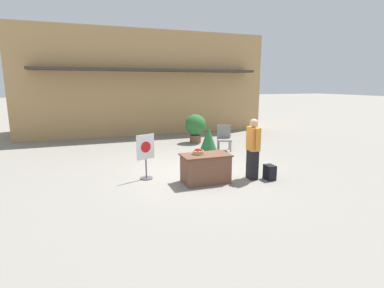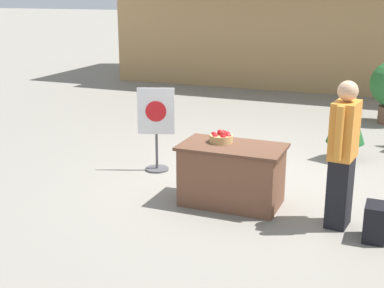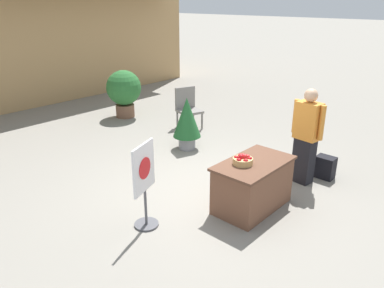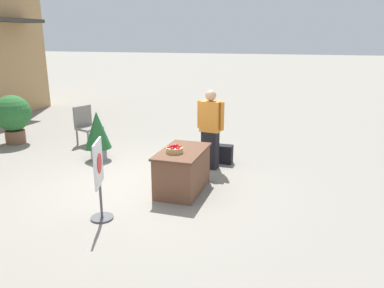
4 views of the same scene
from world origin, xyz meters
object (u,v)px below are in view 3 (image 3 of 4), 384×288
(potted_plant_far_right, at_px, (124,90))
(person_visitor, at_px, (306,136))
(backpack, at_px, (325,167))
(apple_basket, at_px, (243,160))
(patio_chair, at_px, (188,106))
(display_table, at_px, (253,185))
(poster_board, at_px, (144,183))
(potted_plant_near_left, at_px, (187,120))

(potted_plant_far_right, bearing_deg, person_visitor, -93.69)
(person_visitor, relative_size, backpack, 4.12)
(apple_basket, xyz_separation_m, patio_chair, (2.45, 3.42, -0.30))
(display_table, height_order, poster_board, poster_board)
(backpack, distance_m, potted_plant_far_right, 5.85)
(person_visitor, bearing_deg, poster_board, -12.65)
(person_visitor, bearing_deg, potted_plant_near_left, -77.81)
(display_table, bearing_deg, potted_plant_near_left, 65.30)
(apple_basket, xyz_separation_m, potted_plant_near_left, (1.32, 2.39, -0.19))
(backpack, distance_m, patio_chair, 3.96)
(apple_basket, xyz_separation_m, potted_plant_far_right, (1.91, 5.32, -0.08))
(potted_plant_far_right, bearing_deg, backpack, -89.31)
(poster_board, height_order, potted_plant_near_left, poster_board)
(backpack, xyz_separation_m, poster_board, (-3.29, 1.26, 0.48))
(display_table, relative_size, potted_plant_far_right, 1.01)
(backpack, height_order, potted_plant_far_right, potted_plant_far_right)
(apple_basket, bearing_deg, backpack, -14.11)
(patio_chair, bearing_deg, apple_basket, -16.10)
(display_table, distance_m, apple_basket, 0.50)
(backpack, bearing_deg, potted_plant_near_left, 103.03)
(person_visitor, distance_m, poster_board, 3.04)
(person_visitor, distance_m, potted_plant_near_left, 2.66)
(poster_board, bearing_deg, apple_basket, 39.53)
(poster_board, xyz_separation_m, potted_plant_near_left, (2.62, 1.62, -0.03))
(display_table, distance_m, poster_board, 1.74)
(patio_chair, relative_size, potted_plant_near_left, 0.88)
(apple_basket, relative_size, potted_plant_near_left, 0.26)
(backpack, bearing_deg, potted_plant_far_right, 90.69)
(patio_chair, bearing_deg, potted_plant_far_right, -144.74)
(backpack, xyz_separation_m, potted_plant_far_right, (-0.07, 5.82, 0.56))
(person_visitor, relative_size, potted_plant_far_right, 1.31)
(poster_board, xyz_separation_m, patio_chair, (3.75, 2.65, -0.14))
(potted_plant_near_left, bearing_deg, person_visitor, -84.87)
(poster_board, relative_size, potted_plant_near_left, 1.11)
(display_table, height_order, patio_chair, patio_chair)
(person_visitor, xyz_separation_m, backpack, (0.43, -0.24, -0.68))
(poster_board, height_order, potted_plant_far_right, potted_plant_far_right)
(person_visitor, bearing_deg, potted_plant_far_right, -86.63)
(poster_board, bearing_deg, patio_chair, 105.24)
(display_table, xyz_separation_m, potted_plant_far_right, (1.73, 5.41, 0.37))
(display_table, bearing_deg, patio_chair, 57.07)
(patio_chair, height_order, potted_plant_far_right, potted_plant_far_right)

